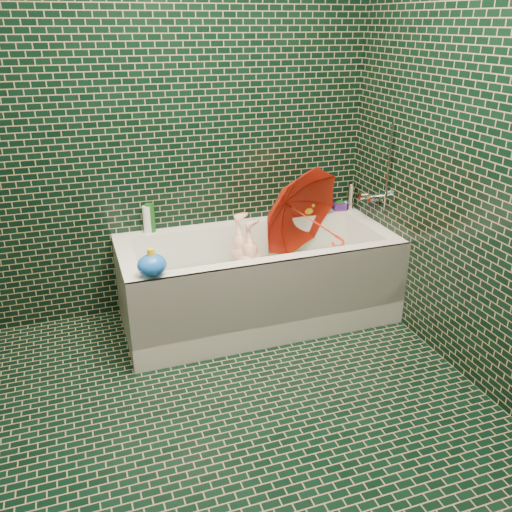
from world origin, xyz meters
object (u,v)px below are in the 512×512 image
object	(u,v)px
bathtub	(259,289)
rubber_duck	(309,209)
umbrella	(313,221)
bath_toy	(152,265)
child	(251,277)

from	to	relation	value
bathtub	rubber_duck	bearing A→B (deg)	33.93
umbrella	bath_toy	world-z (taller)	umbrella
child	umbrella	bearing A→B (deg)	92.00
rubber_duck	bath_toy	xyz separation A→B (m)	(-1.18, -0.63, 0.03)
umbrella	rubber_duck	size ratio (longest dim) A/B	5.97
child	umbrella	world-z (taller)	umbrella
bathtub	rubber_duck	distance (m)	0.69
child	umbrella	xyz separation A→B (m)	(0.44, 0.05, 0.30)
rubber_duck	bath_toy	world-z (taller)	bath_toy
bath_toy	umbrella	bearing A→B (deg)	27.24
bathtub	rubber_duck	size ratio (longest dim) A/B	16.20
child	bath_toy	xyz separation A→B (m)	(-0.64, -0.29, 0.31)
bathtub	bath_toy	bearing A→B (deg)	-156.33
bathtub	bath_toy	distance (m)	0.87
rubber_duck	bath_toy	distance (m)	1.34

